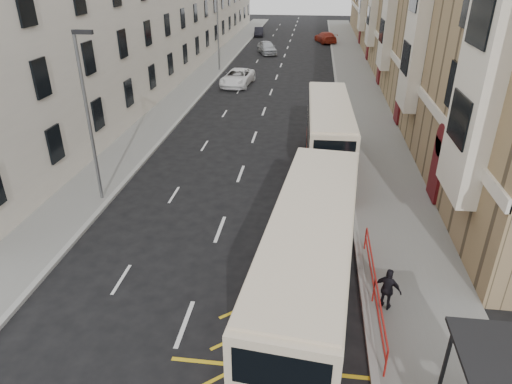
# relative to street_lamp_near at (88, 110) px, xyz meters

# --- Properties ---
(pavement_right) EXTENTS (4.00, 120.00, 0.15)m
(pavement_right) POSITION_rel_street_lamp_near_xyz_m (14.35, 18.00, -4.56)
(pavement_right) COLOR slate
(pavement_right) RESTS_ON ground
(pavement_left) EXTENTS (3.00, 120.00, 0.15)m
(pavement_left) POSITION_rel_street_lamp_near_xyz_m (-1.15, 18.00, -4.56)
(pavement_left) COLOR slate
(pavement_left) RESTS_ON ground
(kerb_right) EXTENTS (0.25, 120.00, 0.15)m
(kerb_right) POSITION_rel_street_lamp_near_xyz_m (12.35, 18.00, -4.56)
(kerb_right) COLOR #969691
(kerb_right) RESTS_ON ground
(kerb_left) EXTENTS (0.25, 120.00, 0.15)m
(kerb_left) POSITION_rel_street_lamp_near_xyz_m (0.35, 18.00, -4.56)
(kerb_left) COLOR #969691
(kerb_left) RESTS_ON ground
(road_markings) EXTENTS (10.00, 110.00, 0.01)m
(road_markings) POSITION_rel_street_lamp_near_xyz_m (6.35, 33.00, -4.63)
(road_markings) COLOR silver
(road_markings) RESTS_ON ground
(terrace_left) EXTENTS (9.18, 79.00, 13.25)m
(terrace_left) POSITION_rel_street_lamp_near_xyz_m (-7.08, 33.50, 1.88)
(terrace_left) COLOR beige
(terrace_left) RESTS_ON ground
(guard_railing) EXTENTS (0.06, 6.56, 1.01)m
(guard_railing) POSITION_rel_street_lamp_near_xyz_m (12.60, -6.25, -3.78)
(guard_railing) COLOR #B01D17
(guard_railing) RESTS_ON pavement_right
(street_lamp_near) EXTENTS (0.93, 0.18, 8.00)m
(street_lamp_near) POSITION_rel_street_lamp_near_xyz_m (0.00, 0.00, 0.00)
(street_lamp_near) COLOR slate
(street_lamp_near) RESTS_ON pavement_left
(street_lamp_far) EXTENTS (0.93, 0.18, 8.00)m
(street_lamp_far) POSITION_rel_street_lamp_near_xyz_m (0.00, 30.00, 0.00)
(street_lamp_far) COLOR slate
(street_lamp_far) RESTS_ON pavement_left
(double_decker_front) EXTENTS (3.46, 10.69, 4.19)m
(double_decker_front) POSITION_rel_street_lamp_near_xyz_m (10.33, -7.39, -2.50)
(double_decker_front) COLOR beige
(double_decker_front) RESTS_ON ground
(double_decker_rear) EXTENTS (2.49, 9.87, 3.92)m
(double_decker_rear) POSITION_rel_street_lamp_near_xyz_m (11.12, 5.16, -2.64)
(double_decker_rear) COLOR beige
(double_decker_rear) RESTS_ON ground
(pedestrian_far) EXTENTS (1.00, 0.74, 1.57)m
(pedestrian_far) POSITION_rel_street_lamp_near_xyz_m (12.99, -6.55, -3.70)
(pedestrian_far) COLOR black
(pedestrian_far) RESTS_ON pavement_right
(white_van) EXTENTS (2.98, 5.60, 1.50)m
(white_van) POSITION_rel_street_lamp_near_xyz_m (2.92, 24.09, -3.89)
(white_van) COLOR white
(white_van) RESTS_ON ground
(car_silver) EXTENTS (3.28, 5.04, 1.60)m
(car_silver) POSITION_rel_street_lamp_near_xyz_m (4.00, 40.88, -3.84)
(car_silver) COLOR #B3B7BC
(car_silver) RESTS_ON ground
(car_dark) EXTENTS (1.79, 4.17, 1.33)m
(car_dark) POSITION_rel_street_lamp_near_xyz_m (1.15, 56.07, -3.97)
(car_dark) COLOR black
(car_dark) RESTS_ON ground
(car_red) EXTENTS (3.56, 5.71, 1.54)m
(car_red) POSITION_rel_street_lamp_near_xyz_m (11.55, 50.74, -3.86)
(car_red) COLOR #AA2B19
(car_red) RESTS_ON ground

